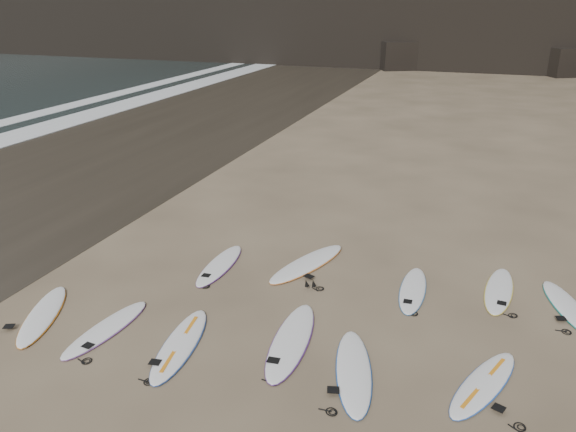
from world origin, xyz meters
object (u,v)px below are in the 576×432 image
Objects in this scene: surfboard_11 at (43,315)px; surfboard_9 at (568,307)px; surfboard_1 at (180,344)px; surfboard_8 at (499,290)px; surfboard_2 at (291,340)px; surfboard_6 at (307,263)px; surfboard_4 at (484,383)px; surfboard_7 at (413,289)px; surfboard_0 at (106,328)px; surfboard_3 at (354,370)px; surfboard_5 at (220,265)px.

surfboard_9 is at bearing -2.02° from surfboard_11.
surfboard_9 is at bearing 20.31° from surfboard_1.
surfboard_8 is 1.43m from surfboard_9.
surfboard_2 reaches higher than surfboard_9.
surfboard_11 is at bearing -117.13° from surfboard_6.
surfboard_7 is (-1.61, 2.95, -0.00)m from surfboard_4.
surfboard_4 is at bearing -7.22° from surfboard_2.
surfboard_4 is 5.47m from surfboard_6.
surfboard_0 is 1.67m from surfboard_1.
surfboard_9 is (8.81, 4.02, -0.00)m from surfboard_0.
surfboard_3 is at bearing -153.55° from surfboard_9.
surfboard_0 is 0.93× the size of surfboard_3.
surfboard_1 reaches higher than surfboard_9.
surfboard_0 is 0.84× the size of surfboard_6.
surfboard_7 is (2.66, -0.47, -0.01)m from surfboard_6.
surfboard_9 is (1.64, 3.30, -0.00)m from surfboard_4.
surfboard_5 reaches higher than surfboard_0.
surfboard_1 is at bearing 169.65° from surfboard_3.
surfboard_0 is 1.03× the size of surfboard_7.
surfboard_9 is (5.91, -0.12, -0.01)m from surfboard_6.
surfboard_0 and surfboard_9 have the same top height.
surfboard_11 is at bearing -128.59° from surfboard_5.
surfboard_11 reaches higher than surfboard_5.
surfboard_4 is 0.99× the size of surfboard_8.
surfboard_5 reaches higher than surfboard_7.
surfboard_6 reaches higher than surfboard_11.
surfboard_6 is at bearing 19.59° from surfboard_11.
surfboard_5 is at bearing 81.18° from surfboard_0.
surfboard_1 is at bearing -22.88° from surfboard_11.
surfboard_6 is at bearing 161.22° from surfboard_9.
surfboard_4 and surfboard_9 have the same top height.
surfboard_4 is at bearing -5.50° from surfboard_3.
surfboard_4 is at bearing -24.89° from surfboard_5.
surfboard_0 is 1.58m from surfboard_11.
surfboard_5 is at bearing 30.48° from surfboard_11.
surfboard_1 is 1.11× the size of surfboard_7.
surfboard_4 is (3.55, -0.12, -0.01)m from surfboard_2.
surfboard_3 reaches higher than surfboard_11.
surfboard_8 is 9.97m from surfboard_11.
surfboard_1 is 5.55m from surfboard_4.
surfboard_2 is (1.96, 0.83, 0.00)m from surfboard_1.
surfboard_8 reaches higher than surfboard_7.
surfboard_3 reaches higher than surfboard_9.
surfboard_0 is 6.67m from surfboard_7.
surfboard_5 is at bearing -166.90° from surfboard_8.
surfboard_6 is at bearing 60.96° from surfboard_0.
surfboard_2 is 1.22× the size of surfboard_7.
surfboard_2 is 1.13× the size of surfboard_11.
surfboard_0 is 0.96× the size of surfboard_11.
surfboard_9 is (1.40, -0.28, -0.00)m from surfboard_8.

